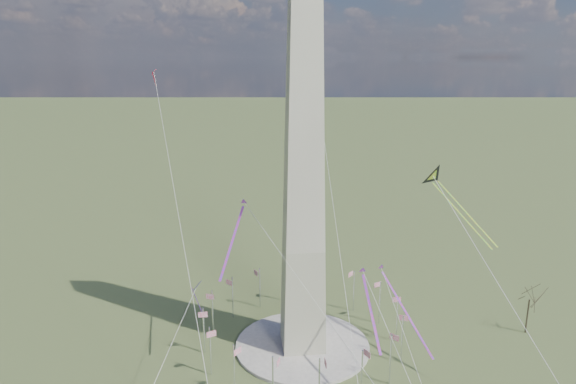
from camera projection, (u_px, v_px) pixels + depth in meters
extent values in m
plane|color=#3E5128|center=(302.00, 347.00, 138.21)|extent=(2000.00, 2000.00, 0.00)
cylinder|color=beige|center=(302.00, 345.00, 138.10)|extent=(36.00, 36.00, 0.80)
cylinder|color=white|center=(397.00, 320.00, 139.38)|extent=(0.36, 0.36, 13.00)
cube|color=red|center=(397.00, 300.00, 139.28)|extent=(2.40, 0.08, 1.50)
cylinder|color=white|center=(380.00, 303.00, 148.73)|extent=(0.36, 0.36, 13.00)
cube|color=red|center=(378.00, 285.00, 148.48)|extent=(2.25, 0.99, 1.50)
cylinder|color=white|center=(354.00, 291.00, 156.22)|extent=(0.36, 0.36, 13.00)
cube|color=red|center=(351.00, 274.00, 155.66)|extent=(1.75, 1.75, 1.50)
cylinder|color=white|center=(323.00, 285.00, 160.72)|extent=(0.36, 0.36, 13.00)
cube|color=red|center=(319.00, 269.00, 159.72)|extent=(0.99, 2.25, 1.50)
cylinder|color=white|center=(291.00, 284.00, 161.54)|extent=(0.36, 0.36, 13.00)
cube|color=red|center=(287.00, 268.00, 160.05)|extent=(0.08, 2.40, 1.50)
cylinder|color=white|center=(260.00, 288.00, 158.56)|extent=(0.36, 0.36, 13.00)
cube|color=red|center=(256.00, 273.00, 156.60)|extent=(0.99, 2.25, 1.50)
cylinder|color=white|center=(233.00, 297.00, 152.22)|extent=(0.36, 0.36, 13.00)
cube|color=red|center=(229.00, 282.00, 149.89)|extent=(1.75, 1.75, 1.50)
cylinder|color=white|center=(213.00, 312.00, 143.51)|extent=(0.36, 0.36, 13.00)
cube|color=red|center=(210.00, 297.00, 140.95)|extent=(2.25, 0.99, 1.50)
cylinder|color=white|center=(204.00, 331.00, 133.73)|extent=(0.36, 0.36, 13.00)
cube|color=red|center=(203.00, 315.00, 131.13)|extent=(2.40, 0.08, 1.50)
cylinder|color=white|center=(210.00, 351.00, 124.38)|extent=(0.36, 0.36, 13.00)
cube|color=red|center=(211.00, 334.00, 121.93)|extent=(2.25, 0.99, 1.50)
cylinder|color=white|center=(234.00, 370.00, 116.89)|extent=(0.36, 0.36, 13.00)
cube|color=red|center=(238.00, 351.00, 114.76)|extent=(1.75, 1.75, 1.50)
cylinder|color=white|center=(273.00, 383.00, 112.39)|extent=(0.36, 0.36, 13.00)
cube|color=red|center=(278.00, 362.00, 110.69)|extent=(0.99, 2.25, 1.50)
cube|color=red|center=(326.00, 363.00, 110.36)|extent=(0.08, 2.40, 1.50)
cylinder|color=white|center=(362.00, 376.00, 114.55)|extent=(0.36, 0.36, 13.00)
cube|color=red|center=(367.00, 354.00, 113.81)|extent=(0.99, 2.25, 1.50)
cylinder|color=white|center=(391.00, 360.00, 120.88)|extent=(0.36, 0.36, 13.00)
cube|color=red|center=(394.00, 337.00, 120.52)|extent=(1.75, 1.75, 1.50)
cylinder|color=white|center=(402.00, 339.00, 129.60)|extent=(0.36, 0.36, 13.00)
cube|color=red|center=(404.00, 318.00, 129.46)|extent=(2.25, 0.99, 1.50)
cylinder|color=#423828|center=(527.00, 316.00, 144.13)|extent=(0.42, 0.42, 10.22)
cube|color=#FCB30D|center=(467.00, 213.00, 128.71)|extent=(9.83, 16.04, 12.91)
cube|color=#FCB30D|center=(461.00, 215.00, 127.33)|extent=(9.83, 16.04, 12.91)
cube|color=navy|center=(197.00, 286.00, 129.68)|extent=(2.52, 3.58, 2.69)
cube|color=#FF2859|center=(198.00, 302.00, 130.81)|extent=(2.65, 2.55, 9.31)
cube|color=#FF2859|center=(371.00, 313.00, 118.72)|extent=(0.83, 17.86, 11.19)
cube|color=#FF2859|center=(232.00, 241.00, 125.12)|extent=(6.73, 18.94, 12.36)
cube|color=#FF2859|center=(406.00, 313.00, 132.96)|extent=(7.69, 21.66, 14.17)
cube|color=red|center=(154.00, 72.00, 149.43)|extent=(1.40, 2.20, 1.77)
cube|color=red|center=(154.00, 79.00, 149.92)|extent=(0.94, 1.45, 4.06)
cube|color=white|center=(321.00, 115.00, 164.74)|extent=(1.88, 1.64, 1.77)
cube|color=white|center=(321.00, 121.00, 165.24)|extent=(0.36, 1.53, 4.06)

